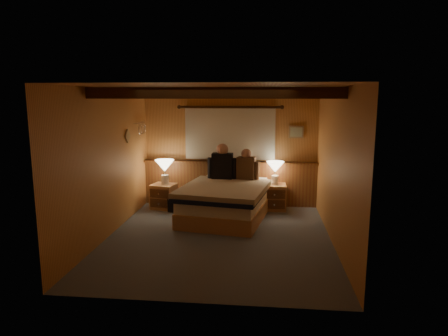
# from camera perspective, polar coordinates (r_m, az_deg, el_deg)

# --- Properties ---
(floor) EXTENTS (4.20, 4.20, 0.00)m
(floor) POSITION_cam_1_polar(r_m,az_deg,el_deg) (6.58, -0.77, -9.92)
(floor) COLOR #555B65
(floor) RESTS_ON ground
(ceiling) EXTENTS (4.20, 4.20, 0.00)m
(ceiling) POSITION_cam_1_polar(r_m,az_deg,el_deg) (6.18, -0.83, 11.47)
(ceiling) COLOR tan
(ceiling) RESTS_ON wall_back
(wall_back) EXTENTS (3.60, 0.00, 3.60)m
(wall_back) POSITION_cam_1_polar(r_m,az_deg,el_deg) (8.34, 0.89, 2.86)
(wall_back) COLOR #D2914B
(wall_back) RESTS_ON floor
(wall_left) EXTENTS (0.00, 4.20, 4.20)m
(wall_left) POSITION_cam_1_polar(r_m,az_deg,el_deg) (6.72, -16.22, 0.69)
(wall_left) COLOR #D2914B
(wall_left) RESTS_ON floor
(wall_right) EXTENTS (0.00, 4.20, 4.20)m
(wall_right) POSITION_cam_1_polar(r_m,az_deg,el_deg) (6.32, 15.63, 0.14)
(wall_right) COLOR #D2914B
(wall_right) RESTS_ON floor
(wall_front) EXTENTS (3.60, 0.00, 3.60)m
(wall_front) POSITION_cam_1_polar(r_m,az_deg,el_deg) (4.24, -4.13, -4.33)
(wall_front) COLOR #D2914B
(wall_front) RESTS_ON floor
(wainscot) EXTENTS (3.60, 0.23, 0.94)m
(wainscot) POSITION_cam_1_polar(r_m,az_deg,el_deg) (8.40, 0.84, -2.04)
(wainscot) COLOR brown
(wainscot) RESTS_ON wall_back
(curtain_window) EXTENTS (2.18, 0.09, 1.11)m
(curtain_window) POSITION_cam_1_polar(r_m,az_deg,el_deg) (8.23, 0.86, 5.02)
(curtain_window) COLOR #402610
(curtain_window) RESTS_ON wall_back
(ceiling_beams) EXTENTS (3.60, 1.65, 0.16)m
(ceiling_beams) POSITION_cam_1_polar(r_m,az_deg,el_deg) (6.33, -0.66, 10.62)
(ceiling_beams) COLOR #402610
(ceiling_beams) RESTS_ON ceiling
(coat_rail) EXTENTS (0.05, 0.55, 0.24)m
(coat_rail) POSITION_cam_1_polar(r_m,az_deg,el_deg) (8.11, -11.68, 5.77)
(coat_rail) COLOR silver
(coat_rail) RESTS_ON wall_left
(framed_print) EXTENTS (0.30, 0.04, 0.25)m
(framed_print) POSITION_cam_1_polar(r_m,az_deg,el_deg) (8.27, 10.28, 5.08)
(framed_print) COLOR #A48052
(framed_print) RESTS_ON wall_back
(bed) EXTENTS (1.75, 2.10, 0.64)m
(bed) POSITION_cam_1_polar(r_m,az_deg,el_deg) (7.47, 0.21, -4.77)
(bed) COLOR tan
(bed) RESTS_ON floor
(nightstand_left) EXTENTS (0.53, 0.50, 0.50)m
(nightstand_left) POSITION_cam_1_polar(r_m,az_deg,el_deg) (8.26, -8.61, -4.02)
(nightstand_left) COLOR tan
(nightstand_left) RESTS_ON floor
(nightstand_right) EXTENTS (0.48, 0.44, 0.52)m
(nightstand_right) POSITION_cam_1_polar(r_m,az_deg,el_deg) (8.15, 7.14, -4.12)
(nightstand_right) COLOR tan
(nightstand_right) RESTS_ON floor
(lamp_left) EXTENTS (0.38, 0.38, 0.50)m
(lamp_left) POSITION_cam_1_polar(r_m,az_deg,el_deg) (8.14, -8.47, 0.12)
(lamp_left) COLOR silver
(lamp_left) RESTS_ON nightstand_left
(lamp_right) EXTENTS (0.35, 0.35, 0.46)m
(lamp_right) POSITION_cam_1_polar(r_m,az_deg,el_deg) (8.06, 7.32, -0.04)
(lamp_right) COLOR silver
(lamp_right) RESTS_ON nightstand_right
(person_left) EXTENTS (0.60, 0.25, 0.73)m
(person_left) POSITION_cam_1_polar(r_m,az_deg,el_deg) (7.95, -0.24, 0.56)
(person_left) COLOR black
(person_left) RESTS_ON bed
(person_right) EXTENTS (0.51, 0.27, 0.63)m
(person_right) POSITION_cam_1_polar(r_m,az_deg,el_deg) (7.91, 3.19, 0.20)
(person_right) COLOR #503520
(person_right) RESTS_ON bed
(duffel_bag) EXTENTS (0.49, 0.35, 0.33)m
(duffel_bag) POSITION_cam_1_polar(r_m,az_deg,el_deg) (8.02, -6.20, -5.20)
(duffel_bag) COLOR black
(duffel_bag) RESTS_ON floor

